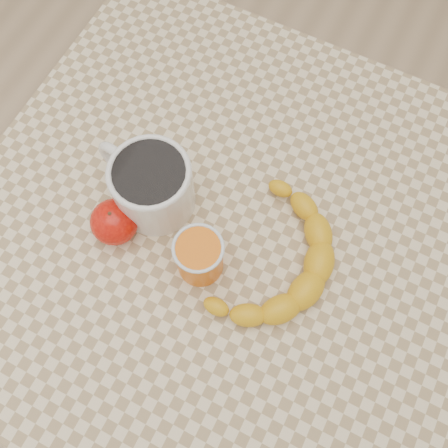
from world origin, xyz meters
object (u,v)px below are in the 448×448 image
at_px(table, 224,247).
at_px(orange_juice_glass, 199,256).
at_px(banana, 274,261).
at_px(apple, 114,222).
at_px(coffee_mug, 151,184).

distance_m(table, orange_juice_glass, 0.15).
bearing_deg(orange_juice_glass, banana, 26.89).
bearing_deg(apple, coffee_mug, 70.12).
bearing_deg(table, orange_juice_glass, -94.04).
bearing_deg(orange_juice_glass, table, 85.96).
bearing_deg(table, coffee_mug, -177.87).
distance_m(table, apple, 0.20).
bearing_deg(coffee_mug, table, 2.13).
bearing_deg(coffee_mug, apple, -109.88).
relative_size(table, coffee_mug, 4.55).
relative_size(table, orange_juice_glass, 9.60).
bearing_deg(banana, orange_juice_glass, -141.94).
xyz_separation_m(coffee_mug, apple, (-0.03, -0.07, -0.02)).
height_order(table, orange_juice_glass, orange_juice_glass).
height_order(table, coffee_mug, coffee_mug).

